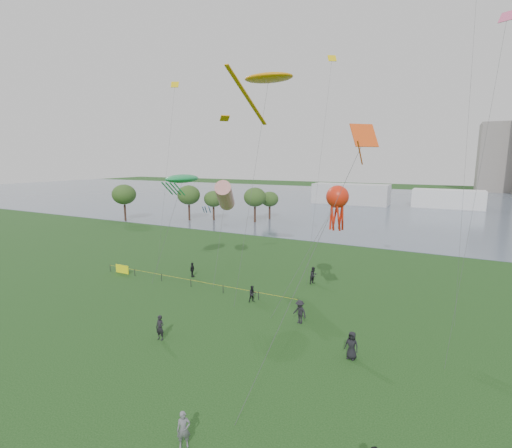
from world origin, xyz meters
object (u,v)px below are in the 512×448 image
at_px(fence, 147,274).
at_px(kite_stingray, 268,79).
at_px(kite_octopus, 337,198).
at_px(kite_flyer, 184,429).

bearing_deg(fence, kite_stingray, 15.66).
xyz_separation_m(kite_stingray, kite_octopus, (7.79, -2.31, -10.90)).
distance_m(kite_flyer, kite_octopus, 21.43).
bearing_deg(kite_flyer, fence, 98.64).
xyz_separation_m(fence, kite_stingray, (13.21, 3.70, 20.33)).
bearing_deg(kite_octopus, fence, 162.95).
relative_size(fence, kite_octopus, 2.17).
relative_size(fence, kite_flyer, 13.63).
bearing_deg(fence, kite_flyer, -42.83).
distance_m(fence, kite_octopus, 23.06).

